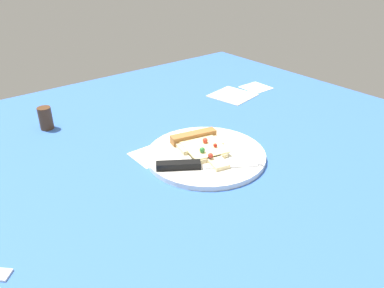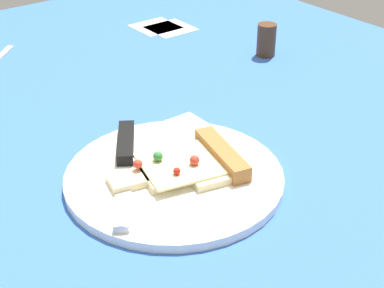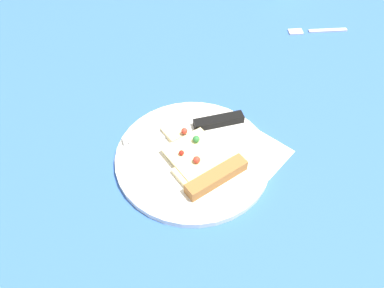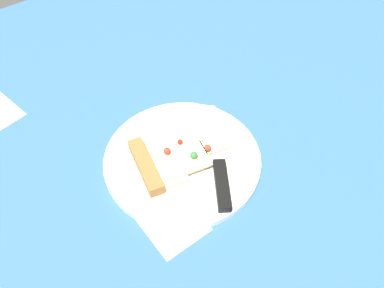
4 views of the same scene
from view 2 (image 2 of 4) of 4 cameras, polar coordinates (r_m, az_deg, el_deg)
The scene contains 5 objects.
ground_plane at distance 79.77cm, azimuth -7.72°, elevation -4.00°, with size 154.20×154.20×3.00cm.
plate at distance 76.92cm, azimuth -1.76°, elevation -3.24°, with size 28.78×28.78×1.23cm, color white.
pizza_slice at distance 76.98cm, azimuth -0.02°, elevation -1.93°, with size 13.18×18.74×2.62cm.
knife at distance 78.39cm, azimuth -6.58°, elevation -1.67°, with size 21.11×15.10×2.45cm.
pepper_shaker at distance 115.62cm, azimuth 7.27°, elevation 10.06°, with size 3.67×3.67×6.32cm, color #4C2D19.
Camera 2 is at (57.88, -31.10, 43.68)cm, focal length 54.60 mm.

